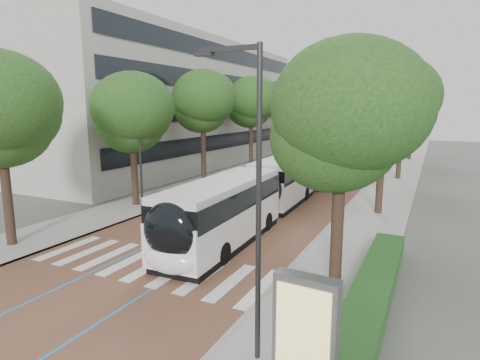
# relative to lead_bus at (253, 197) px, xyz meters

# --- Properties ---
(ground) EXTENTS (160.00, 160.00, 0.00)m
(ground) POSITION_rel_lead_bus_xyz_m (-1.49, -8.53, -1.63)
(ground) COLOR #51544C
(ground) RESTS_ON ground
(road) EXTENTS (11.00, 140.00, 0.02)m
(road) POSITION_rel_lead_bus_xyz_m (-1.49, 31.47, -1.62)
(road) COLOR brown
(road) RESTS_ON ground
(sidewalk_left) EXTENTS (4.00, 140.00, 0.12)m
(sidewalk_left) POSITION_rel_lead_bus_xyz_m (-8.99, 31.47, -1.57)
(sidewalk_left) COLOR gray
(sidewalk_left) RESTS_ON ground
(sidewalk_right) EXTENTS (4.00, 140.00, 0.12)m
(sidewalk_right) POSITION_rel_lead_bus_xyz_m (6.01, 31.47, -1.57)
(sidewalk_right) COLOR gray
(sidewalk_right) RESTS_ON ground
(kerb_left) EXTENTS (0.20, 140.00, 0.14)m
(kerb_left) POSITION_rel_lead_bus_xyz_m (-7.09, 31.47, -1.57)
(kerb_left) COLOR gray
(kerb_left) RESTS_ON ground
(kerb_right) EXTENTS (0.20, 140.00, 0.14)m
(kerb_right) POSITION_rel_lead_bus_xyz_m (4.11, 31.47, -1.57)
(kerb_right) COLOR gray
(kerb_right) RESTS_ON ground
(zebra_crossing) EXTENTS (10.55, 3.60, 0.01)m
(zebra_crossing) POSITION_rel_lead_bus_xyz_m (-1.29, -7.53, -1.60)
(zebra_crossing) COLOR silver
(zebra_crossing) RESTS_ON ground
(lane_line_left) EXTENTS (0.12, 126.00, 0.01)m
(lane_line_left) POSITION_rel_lead_bus_xyz_m (-3.09, 31.47, -1.60)
(lane_line_left) COLOR #2578B9
(lane_line_left) RESTS_ON road
(lane_line_right) EXTENTS (0.12, 126.00, 0.01)m
(lane_line_right) POSITION_rel_lead_bus_xyz_m (0.11, 31.47, -1.60)
(lane_line_right) COLOR #2578B9
(lane_line_right) RESTS_ON road
(office_building) EXTENTS (18.11, 40.00, 14.00)m
(office_building) POSITION_rel_lead_bus_xyz_m (-20.97, 19.47, 5.37)
(office_building) COLOR #A7A39A
(office_building) RESTS_ON ground
(hedge) EXTENTS (1.20, 14.00, 0.80)m
(hedge) POSITION_rel_lead_bus_xyz_m (7.61, -8.53, -1.11)
(hedge) COLOR #174519
(hedge) RESTS_ON sidewalk_right
(streetlight_near) EXTENTS (1.82, 0.20, 8.00)m
(streetlight_near) POSITION_rel_lead_bus_xyz_m (5.13, -11.53, 3.19)
(streetlight_near) COLOR #28282A
(streetlight_near) RESTS_ON sidewalk_right
(streetlight_far) EXTENTS (1.82, 0.20, 8.00)m
(streetlight_far) POSITION_rel_lead_bus_xyz_m (5.13, 13.47, 3.19)
(streetlight_far) COLOR #28282A
(streetlight_far) RESTS_ON sidewalk_right
(lamp_post_left) EXTENTS (0.14, 0.14, 8.00)m
(lamp_post_left) POSITION_rel_lead_bus_xyz_m (-7.59, -0.53, 2.49)
(lamp_post_left) COLOR #28282A
(lamp_post_left) RESTS_ON sidewalk_left
(trees_left) EXTENTS (6.24, 60.45, 10.09)m
(trees_left) POSITION_rel_lead_bus_xyz_m (-8.99, 17.38, 5.22)
(trees_left) COLOR black
(trees_left) RESTS_ON ground
(trees_right) EXTENTS (5.83, 47.32, 9.25)m
(trees_right) POSITION_rel_lead_bus_xyz_m (6.21, 13.57, 4.92)
(trees_right) COLOR black
(trees_right) RESTS_ON ground
(lead_bus) EXTENTS (3.10, 18.47, 3.20)m
(lead_bus) POSITION_rel_lead_bus_xyz_m (0.00, 0.00, 0.00)
(lead_bus) COLOR black
(lead_bus) RESTS_ON ground
(bus_queued_0) EXTENTS (2.69, 12.43, 3.20)m
(bus_queued_0) POSITION_rel_lead_bus_xyz_m (0.52, 16.08, -0.00)
(bus_queued_0) COLOR white
(bus_queued_0) RESTS_ON ground
(bus_queued_1) EXTENTS (3.28, 12.53, 3.20)m
(bus_queued_1) POSITION_rel_lead_bus_xyz_m (-0.03, 28.98, -0.00)
(bus_queued_1) COLOR white
(bus_queued_1) RESTS_ON ground
(bus_queued_2) EXTENTS (2.58, 12.41, 3.20)m
(bus_queued_2) POSITION_rel_lead_bus_xyz_m (0.20, 41.75, -0.00)
(bus_queued_2) COLOR white
(bus_queued_2) RESTS_ON ground
(bus_queued_3) EXTENTS (2.82, 12.45, 3.20)m
(bus_queued_3) POSITION_rel_lead_bus_xyz_m (0.33, 55.55, -0.00)
(bus_queued_3) COLOR white
(bus_queued_3) RESTS_ON ground
(ad_panel) EXTENTS (1.46, 0.60, 2.99)m
(ad_panel) POSITION_rel_lead_bus_xyz_m (6.89, -12.57, 0.06)
(ad_panel) COLOR #59595B
(ad_panel) RESTS_ON sidewalk_right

